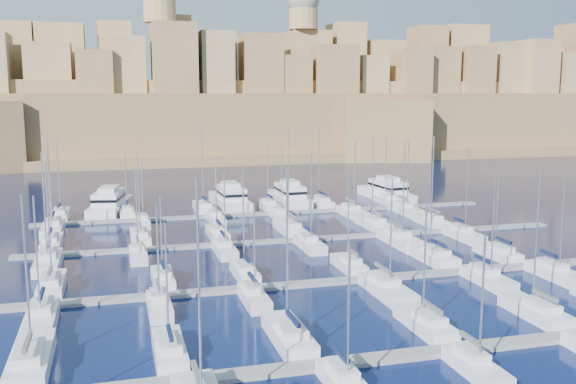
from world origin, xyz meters
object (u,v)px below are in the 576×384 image
object	(u,v)px
sailboat_0	(31,360)
motor_yacht_d	(387,191)
motor_yacht_b	(230,198)
motor_yacht_c	(289,196)
motor_yacht_a	(110,203)
sailboat_4	(536,311)
sailboat_2	(289,335)

from	to	relation	value
sailboat_0	motor_yacht_d	size ratio (longest dim) A/B	0.83
motor_yacht_b	motor_yacht_c	world-z (taller)	same
motor_yacht_a	motor_yacht_c	bearing A→B (deg)	-0.88
sailboat_4	motor_yacht_d	size ratio (longest dim) A/B	0.87
motor_yacht_a	motor_yacht_d	distance (m)	56.30
sailboat_2	motor_yacht_d	xyz separation A→B (m)	(40.66, 70.09, 0.96)
sailboat_0	motor_yacht_d	world-z (taller)	sailboat_0
motor_yacht_d	motor_yacht_b	bearing A→B (deg)	179.79
sailboat_2	motor_yacht_d	world-z (taller)	sailboat_2
motor_yacht_b	motor_yacht_c	distance (m)	12.05
sailboat_0	sailboat_2	xyz separation A→B (m)	(21.81, -0.35, 0.00)
motor_yacht_d	motor_yacht_a	bearing A→B (deg)	179.71
sailboat_2	motor_yacht_a	xyz separation A→B (m)	(-15.64, 70.38, 0.96)
sailboat_4	motor_yacht_d	bearing A→B (deg)	77.91
motor_yacht_c	motor_yacht_d	world-z (taller)	same
sailboat_0	motor_yacht_d	bearing A→B (deg)	48.15
motor_yacht_a	motor_yacht_d	size ratio (longest dim) A/B	1.06
motor_yacht_c	motor_yacht_b	bearing A→B (deg)	178.25
sailboat_4	motor_yacht_b	xyz separation A→B (m)	(-18.32, 70.53, 0.97)
sailboat_0	sailboat_2	distance (m)	21.81
motor_yacht_a	motor_yacht_c	distance (m)	34.95
sailboat_0	motor_yacht_c	size ratio (longest dim) A/B	0.87
motor_yacht_c	sailboat_4	bearing A→B (deg)	-84.89
sailboat_4	motor_yacht_c	size ratio (longest dim) A/B	0.91
sailboat_2	motor_yacht_b	bearing A→B (deg)	84.09
motor_yacht_a	motor_yacht_c	xyz separation A→B (m)	(34.95, -0.54, -0.00)
sailboat_0	sailboat_4	bearing A→B (deg)	-0.81
sailboat_2	motor_yacht_b	distance (m)	70.59
motor_yacht_a	motor_yacht_b	world-z (taller)	same
motor_yacht_a	motor_yacht_d	xyz separation A→B (m)	(56.30, -0.29, -0.00)
sailboat_0	sailboat_4	xyz separation A→B (m)	(47.39, -0.67, -0.01)
motor_yacht_b	motor_yacht_c	size ratio (longest dim) A/B	1.05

